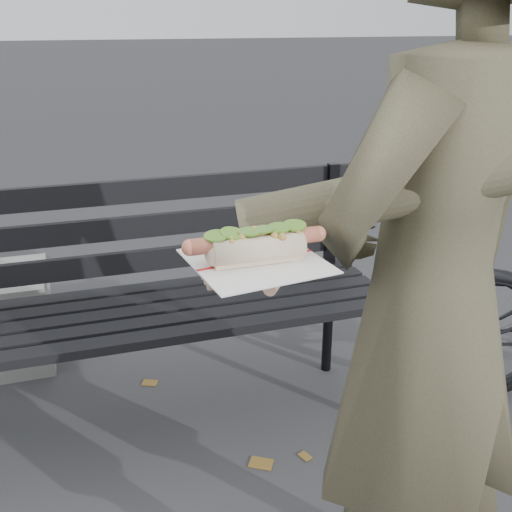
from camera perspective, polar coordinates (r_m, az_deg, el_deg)
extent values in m
cylinder|color=black|center=(2.22, 10.44, -10.15)|extent=(0.04, 0.04, 0.45)
cylinder|color=black|center=(2.49, 6.88, -6.24)|extent=(0.04, 0.04, 0.45)
cube|color=black|center=(1.90, -7.33, -7.45)|extent=(1.50, 0.07, 0.03)
cube|color=black|center=(1.98, -7.80, -6.22)|extent=(1.50, 0.07, 0.03)
cube|color=black|center=(2.06, -8.24, -5.08)|extent=(1.50, 0.07, 0.03)
cube|color=black|center=(2.14, -8.64, -4.03)|extent=(1.50, 0.07, 0.03)
cube|color=black|center=(2.22, -9.01, -3.05)|extent=(1.50, 0.07, 0.03)
cube|color=black|center=(2.33, 7.18, 3.68)|extent=(0.04, 0.03, 0.42)
cube|color=black|center=(2.21, -9.29, -0.26)|extent=(1.50, 0.02, 0.08)
cube|color=black|center=(2.16, -9.49, 2.94)|extent=(1.50, 0.02, 0.08)
cube|color=black|center=(2.12, -9.71, 6.26)|extent=(1.50, 0.02, 0.08)
imported|color=#42402C|center=(1.24, 16.11, -5.15)|extent=(0.73, 0.62, 1.69)
cylinder|color=#42402C|center=(1.07, 11.80, 5.65)|extent=(0.51, 0.23, 0.19)
cylinder|color=#D8A384|center=(0.93, 2.18, -0.65)|extent=(0.09, 0.08, 0.07)
ellipsoid|color=#D8A384|center=(0.91, 0.00, -1.46)|extent=(0.10, 0.11, 0.03)
cylinder|color=#D8A384|center=(0.87, -2.89, -2.51)|extent=(0.06, 0.02, 0.02)
cylinder|color=#D8A384|center=(0.89, -3.21, -2.00)|extent=(0.06, 0.02, 0.02)
cylinder|color=#D8A384|center=(0.90, -3.52, -1.51)|extent=(0.06, 0.02, 0.02)
cylinder|color=#D8A384|center=(0.92, -3.82, -1.04)|extent=(0.06, 0.02, 0.02)
cylinder|color=#D8A384|center=(0.86, 1.71, -2.64)|extent=(0.04, 0.05, 0.02)
cube|color=white|center=(0.90, 0.00, -0.47)|extent=(0.21, 0.21, 0.00)
cube|color=#B21E1E|center=(0.90, 0.00, -0.38)|extent=(0.19, 0.03, 0.00)
cylinder|color=#CF6A4F|center=(0.89, 0.00, 1.49)|extent=(0.20, 0.02, 0.02)
sphere|color=#CF6A4F|center=(0.87, -6.32, 0.80)|extent=(0.03, 0.02, 0.02)
sphere|color=#CF6A4F|center=(0.92, 5.94, 2.12)|extent=(0.03, 0.02, 0.02)
sphere|color=#9E6B2D|center=(0.88, 1.76, 1.87)|extent=(0.01, 0.01, 0.01)
sphere|color=#9E6B2D|center=(0.86, -2.31, 1.32)|extent=(0.01, 0.01, 0.01)
sphere|color=#9E6B2D|center=(0.89, 0.88, 2.16)|extent=(0.01, 0.01, 0.01)
sphere|color=#9E6B2D|center=(0.87, -1.94, 1.16)|extent=(0.01, 0.01, 0.01)
sphere|color=#9E6B2D|center=(0.90, 0.00, 2.24)|extent=(0.01, 0.01, 0.01)
sphere|color=#9E6B2D|center=(0.92, 3.44, 2.20)|extent=(0.01, 0.01, 0.01)
sphere|color=#9E6B2D|center=(0.91, 1.70, 2.22)|extent=(0.01, 0.01, 0.01)
sphere|color=#9E6B2D|center=(0.88, -0.43, 1.52)|extent=(0.01, 0.01, 0.01)
sphere|color=#9E6B2D|center=(0.91, -0.05, 2.37)|extent=(0.01, 0.01, 0.01)
sphere|color=#9E6B2D|center=(0.89, 0.37, 1.70)|extent=(0.01, 0.01, 0.01)
sphere|color=#9E6B2D|center=(0.91, 1.51, 2.55)|extent=(0.01, 0.01, 0.01)
sphere|color=#9E6B2D|center=(0.89, 4.04, 2.23)|extent=(0.01, 0.01, 0.01)
sphere|color=#9E6B2D|center=(0.87, 0.23, 1.45)|extent=(0.01, 0.01, 0.01)
sphere|color=#9E6B2D|center=(0.87, -1.35, 1.75)|extent=(0.01, 0.01, 0.01)
sphere|color=#9E6B2D|center=(0.91, 3.52, 2.48)|extent=(0.01, 0.01, 0.01)
sphere|color=#9E6B2D|center=(0.90, -0.22, 1.99)|extent=(0.01, 0.01, 0.01)
sphere|color=#9E6B2D|center=(0.86, -2.33, 1.61)|extent=(0.01, 0.01, 0.01)
sphere|color=#9E6B2D|center=(0.88, 2.51, 1.81)|extent=(0.01, 0.01, 0.01)
sphere|color=#9E6B2D|center=(0.89, -2.24, 1.71)|extent=(0.01, 0.01, 0.01)
sphere|color=#9E6B2D|center=(0.86, -0.98, 1.24)|extent=(0.01, 0.01, 0.01)
sphere|color=#9E6B2D|center=(0.92, 2.10, 2.35)|extent=(0.01, 0.01, 0.01)
sphere|color=#9E6B2D|center=(0.92, 2.35, 2.79)|extent=(0.01, 0.01, 0.01)
sphere|color=#9E6B2D|center=(0.90, -0.15, 2.43)|extent=(0.01, 0.01, 0.01)
sphere|color=#9E6B2D|center=(0.90, 1.57, 2.20)|extent=(0.01, 0.01, 0.01)
cylinder|color=#548A25|center=(0.87, -3.84, 1.94)|extent=(0.04, 0.04, 0.01)
cylinder|color=#548A25|center=(0.88, -2.29, 2.18)|extent=(0.04, 0.04, 0.01)
cylinder|color=#548A25|center=(0.88, -0.64, 2.35)|extent=(0.04, 0.04, 0.00)
cylinder|color=#548A25|center=(0.89, 0.60, 2.54)|extent=(0.04, 0.04, 0.01)
cylinder|color=#548A25|center=(0.89, 2.15, 2.71)|extent=(0.04, 0.04, 0.01)
cylinder|color=#548A25|center=(0.91, 3.69, 2.93)|extent=(0.04, 0.04, 0.01)
cube|color=brown|center=(2.22, 10.37, -17.31)|extent=(0.08, 0.08, 0.00)
cube|color=brown|center=(3.09, 7.67, -4.97)|extent=(0.08, 0.07, 0.00)
cube|color=brown|center=(3.33, -1.02, -2.70)|extent=(0.10, 0.09, 0.00)
cube|color=brown|center=(2.15, 4.69, -18.47)|extent=(0.05, 0.05, 0.00)
cube|color=brown|center=(2.53, -10.08, -11.80)|extent=(0.07, 0.06, 0.00)
cube|color=brown|center=(2.11, 0.49, -19.14)|extent=(0.10, 0.09, 0.00)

